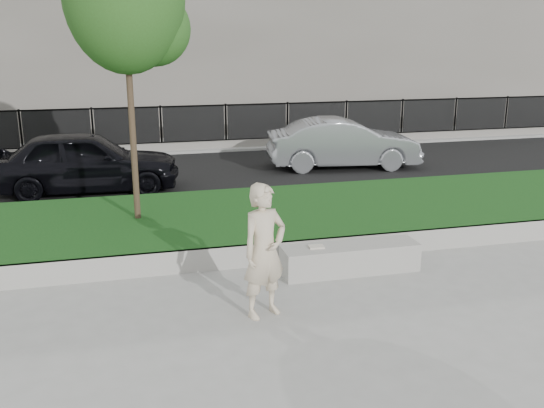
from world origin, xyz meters
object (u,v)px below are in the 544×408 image
object	(u,v)px
young_tree	(129,0)
car_silver	(343,143)
book	(316,247)
man	(264,251)
car_dark	(85,161)
stone_bench	(350,258)

from	to	relation	value
young_tree	car_silver	world-z (taller)	young_tree
young_tree	car_silver	bearing A→B (deg)	39.24
book	man	bearing A→B (deg)	-128.42
young_tree	car_dark	size ratio (longest dim) A/B	1.21
book	young_tree	world-z (taller)	young_tree
stone_bench	book	bearing A→B (deg)	177.68
book	young_tree	xyz separation A→B (m)	(-2.69, 2.75, 3.97)
man	car_silver	distance (m)	10.09
car_silver	young_tree	bearing A→B (deg)	136.65
stone_bench	car_silver	distance (m)	8.27
car_dark	man	bearing A→B (deg)	-158.71
young_tree	stone_bench	bearing A→B (deg)	-40.20
car_silver	book	bearing A→B (deg)	163.65
stone_bench	car_dark	size ratio (longest dim) A/B	0.50
man	car_silver	xyz separation A→B (m)	(4.59, 8.98, -0.19)
car_dark	book	bearing A→B (deg)	-147.16
stone_bench	young_tree	distance (m)	6.03
book	young_tree	bearing A→B (deg)	139.44
stone_bench	man	world-z (taller)	man
stone_bench	book	size ratio (longest dim) A/B	9.40
young_tree	car_dark	world-z (taller)	young_tree
book	car_dark	distance (m)	7.64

